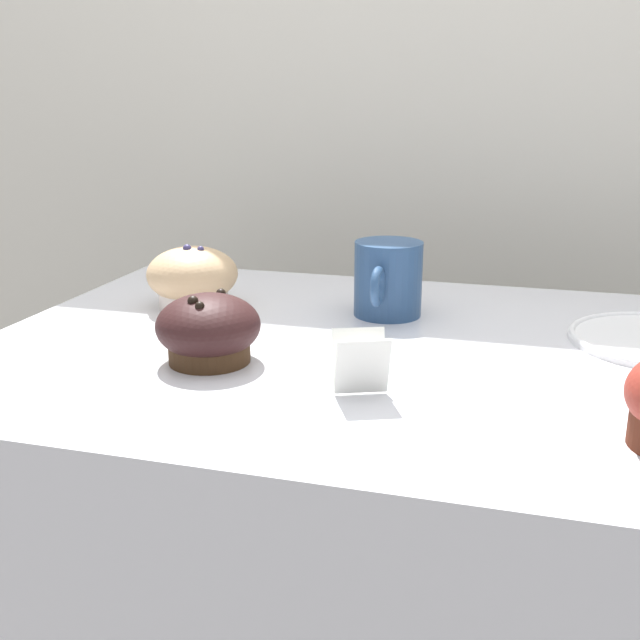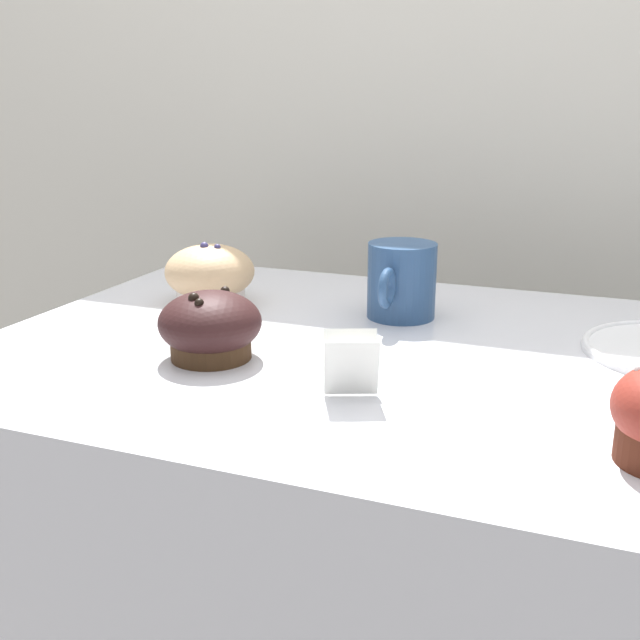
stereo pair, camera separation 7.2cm
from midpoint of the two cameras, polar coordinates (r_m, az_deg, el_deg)
The scene contains 5 objects.
wall_back at distance 1.41m, azimuth 15.31°, elevation 5.68°, with size 3.20×0.10×1.80m, color beige.
muffin_front_center at distance 0.80m, azimuth -5.83°, elevation -0.57°, with size 0.11×0.11×0.08m.
muffin_back_left at distance 1.01m, azimuth -6.37°, elevation 3.34°, with size 0.12×0.12×0.09m.
coffee_cup at distance 0.95m, azimuth 8.38°, elevation 3.07°, with size 0.09×0.13×0.09m.
price_card at distance 0.69m, azimuth 5.35°, elevation -3.42°, with size 0.06×0.06×0.06m.
Camera 2 is at (0.17, -0.76, 1.16)m, focal length 42.00 mm.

